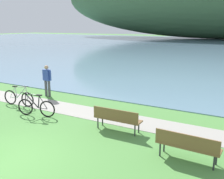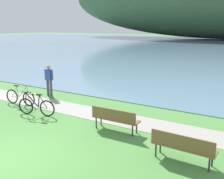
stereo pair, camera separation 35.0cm
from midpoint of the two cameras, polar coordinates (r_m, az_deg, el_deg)
shoreline_path at (r=11.71m, az=-3.14°, el=-5.19°), size 60.00×1.50×0.01m
park_bench_near_camera at (r=9.66m, az=1.67°, el=-6.11°), size 1.80×0.50×0.88m
park_bench_further_along at (r=7.84m, az=16.32°, el=-11.56°), size 1.82×0.54×0.88m
bicycle_leaning_near_bench at (r=13.57m, az=-18.51°, el=-1.52°), size 1.76×0.28×1.01m
bicycle_beside_path at (r=11.78m, az=-15.23°, el=-3.55°), size 1.73×0.48×1.01m
person_at_shoreline at (r=14.77m, az=-12.81°, el=2.38°), size 0.61×0.23×1.71m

